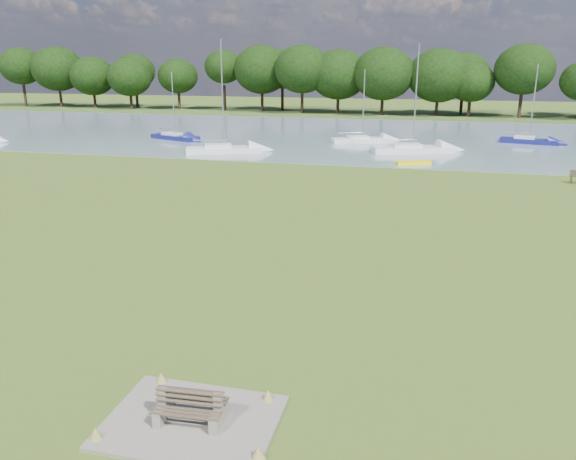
% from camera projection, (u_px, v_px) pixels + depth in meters
% --- Properties ---
extents(ground, '(220.00, 220.00, 0.00)m').
position_uv_depth(ground, '(309.00, 248.00, 26.91)').
color(ground, olive).
extents(river, '(220.00, 40.00, 0.10)m').
position_uv_depth(river, '(383.00, 137.00, 65.91)').
color(river, gray).
rests_on(river, ground).
extents(far_bank, '(220.00, 20.00, 0.40)m').
position_uv_depth(far_bank, '(398.00, 114.00, 93.76)').
color(far_bank, '#4C6626').
rests_on(far_bank, ground).
extents(concrete_pad, '(4.20, 3.20, 0.10)m').
position_uv_depth(concrete_pad, '(192.00, 422.00, 13.90)').
color(concrete_pad, gray).
rests_on(concrete_pad, ground).
extents(bench_pair, '(1.76, 1.11, 0.92)m').
position_uv_depth(bench_pair, '(191.00, 407.00, 13.78)').
color(bench_pair, gray).
rests_on(bench_pair, concrete_pad).
extents(kayak, '(3.06, 1.89, 0.30)m').
position_uv_depth(kayak, '(413.00, 163.00, 48.18)').
color(kayak, '#F9EB07').
rests_on(kayak, river).
extents(tree_line, '(124.66, 9.19, 11.12)m').
position_uv_depth(tree_line, '(340.00, 73.00, 90.31)').
color(tree_line, black).
rests_on(tree_line, far_bank).
extents(sailboat_0, '(7.50, 4.58, 10.47)m').
position_uv_depth(sailboat_0, '(223.00, 147.00, 54.17)').
color(sailboat_0, silver).
rests_on(sailboat_0, river).
extents(sailboat_1, '(6.35, 3.83, 7.34)m').
position_uv_depth(sailboat_1, '(175.00, 136.00, 63.26)').
color(sailboat_1, navy).
rests_on(sailboat_1, river).
extents(sailboat_4, '(8.09, 4.65, 10.06)m').
position_uv_depth(sailboat_4, '(412.00, 147.00, 54.28)').
color(sailboat_4, silver).
rests_on(sailboat_4, river).
extents(sailboat_5, '(6.81, 4.18, 7.68)m').
position_uv_depth(sailboat_5, '(362.00, 138.00, 60.89)').
color(sailboat_5, silver).
rests_on(sailboat_5, river).
extents(sailboat_7, '(6.04, 2.94, 8.18)m').
position_uv_depth(sailboat_7, '(528.00, 139.00, 60.25)').
color(sailboat_7, navy).
rests_on(sailboat_7, river).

